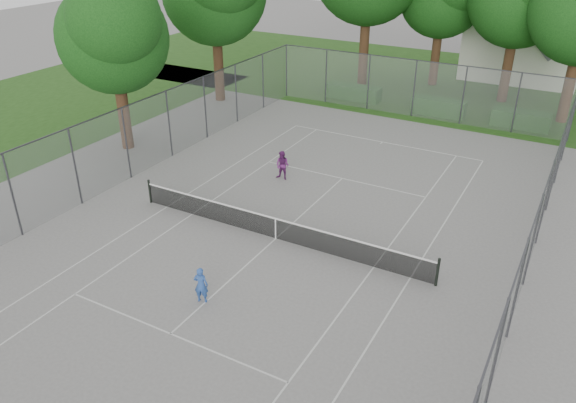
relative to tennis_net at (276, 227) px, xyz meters
The scene contains 12 objects.
ground 0.51m from the tennis_net, ahead, with size 120.00×120.00×0.00m, color slate.
grass_far 26.00m from the tennis_net, 90.00° to the left, with size 60.00×20.00×0.00m, color #204714.
court_markings 0.50m from the tennis_net, ahead, with size 11.03×23.83×0.01m.
tennis_net is the anchor object (origin of this frame).
perimeter_fence 1.30m from the tennis_net, ahead, with size 18.08×34.08×3.52m.
tree_side_front 13.84m from the tennis_net, 159.75° to the left, with size 6.38×5.83×9.18m.
hedge_left 19.12m from the tennis_net, 104.05° to the left, with size 3.75×1.13×0.94m, color #1F4E19.
hedge_mid 18.03m from the tennis_net, 85.57° to the left, with size 3.32×0.95×1.04m, color #1F4E19.
hedge_right 19.23m from the tennis_net, 70.93° to the left, with size 3.29×1.20×0.99m, color #1F4E19.
house 30.61m from the tennis_net, 81.66° to the left, with size 8.23×6.38×10.25m.
girl_player 4.62m from the tennis_net, 91.62° to the right, with size 0.48×0.31×1.30m, color #2D55A9.
woman_player 5.57m from the tennis_net, 116.74° to the left, with size 0.69×0.53×1.41m, color #672267.
Camera 1 is at (9.61, -16.31, 11.49)m, focal length 35.00 mm.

